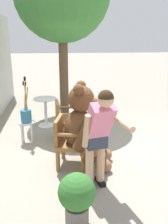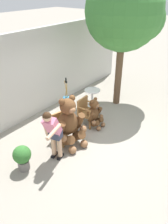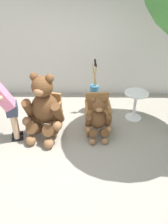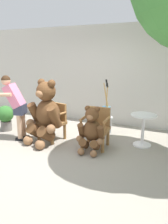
{
  "view_description": "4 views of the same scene",
  "coord_description": "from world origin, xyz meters",
  "px_view_note": "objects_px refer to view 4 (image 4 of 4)",
  "views": [
    {
      "loc": [
        -4.48,
        0.76,
        2.16
      ],
      "look_at": [
        0.01,
        0.23,
        0.79
      ],
      "focal_mm": 40.0,
      "sensor_mm": 36.0,
      "label": 1
    },
    {
      "loc": [
        -4.27,
        -3.01,
        3.96
      ],
      "look_at": [
        0.27,
        0.46,
        0.59
      ],
      "focal_mm": 35.0,
      "sensor_mm": 36.0,
      "label": 2
    },
    {
      "loc": [
        0.32,
        -3.54,
        3.11
      ],
      "look_at": [
        0.26,
        0.32,
        0.62
      ],
      "focal_mm": 35.0,
      "sensor_mm": 36.0,
      "label": 3
    },
    {
      "loc": [
        2.18,
        -3.69,
        1.96
      ],
      "look_at": [
        0.29,
        0.49,
        0.77
      ],
      "focal_mm": 35.0,
      "sensor_mm": 36.0,
      "label": 4
    }
  ],
  "objects_px": {
    "teddy_bear_large": "(45,112)",
    "white_stool": "(106,121)",
    "person_visitor": "(15,102)",
    "round_side_table": "(143,126)",
    "teddy_bear_small": "(91,130)",
    "wooden_chair_right": "(96,126)",
    "brush_bucket": "(106,110)",
    "potted_plant": "(6,116)",
    "wooden_chair_left": "(53,120)"
  },
  "relations": [
    {
      "from": "white_stool",
      "to": "round_side_table",
      "type": "relative_size",
      "value": 0.64
    },
    {
      "from": "white_stool",
      "to": "brush_bucket",
      "type": "height_order",
      "value": "brush_bucket"
    },
    {
      "from": "wooden_chair_left",
      "to": "white_stool",
      "type": "bearing_deg",
      "value": 37.81
    },
    {
      "from": "white_stool",
      "to": "brush_bucket",
      "type": "distance_m",
      "value": 0.28
    },
    {
      "from": "teddy_bear_large",
      "to": "wooden_chair_left",
      "type": "bearing_deg",
      "value": 82.94
    },
    {
      "from": "teddy_bear_small",
      "to": "wooden_chair_right",
      "type": "bearing_deg",
      "value": 91.28
    },
    {
      "from": "wooden_chair_right",
      "to": "round_side_table",
      "type": "distance_m",
      "value": 1.04
    },
    {
      "from": "person_visitor",
      "to": "brush_bucket",
      "type": "xyz_separation_m",
      "value": [
        1.83,
        1.19,
        -0.27
      ]
    },
    {
      "from": "brush_bucket",
      "to": "potted_plant",
      "type": "distance_m",
      "value": 2.68
    },
    {
      "from": "potted_plant",
      "to": "round_side_table",
      "type": "bearing_deg",
      "value": 7.49
    },
    {
      "from": "wooden_chair_left",
      "to": "white_stool",
      "type": "xyz_separation_m",
      "value": [
        1.05,
        0.82,
        -0.11
      ]
    },
    {
      "from": "wooden_chair_right",
      "to": "wooden_chair_left",
      "type": "bearing_deg",
      "value": -179.92
    },
    {
      "from": "white_stool",
      "to": "round_side_table",
      "type": "distance_m",
      "value": 1.05
    },
    {
      "from": "wooden_chair_right",
      "to": "person_visitor",
      "type": "xyz_separation_m",
      "value": [
        -1.88,
        -0.38,
        0.45
      ]
    },
    {
      "from": "brush_bucket",
      "to": "teddy_bear_small",
      "type": "bearing_deg",
      "value": -86.99
    },
    {
      "from": "white_stool",
      "to": "potted_plant",
      "type": "distance_m",
      "value": 2.67
    },
    {
      "from": "brush_bucket",
      "to": "round_side_table",
      "type": "distance_m",
      "value": 1.06
    },
    {
      "from": "potted_plant",
      "to": "teddy_bear_large",
      "type": "bearing_deg",
      "value": -9.76
    },
    {
      "from": "person_visitor",
      "to": "white_stool",
      "type": "height_order",
      "value": "person_visitor"
    },
    {
      "from": "wooden_chair_left",
      "to": "teddy_bear_large",
      "type": "height_order",
      "value": "teddy_bear_large"
    },
    {
      "from": "wooden_chair_left",
      "to": "teddy_bear_large",
      "type": "distance_m",
      "value": 0.36
    },
    {
      "from": "teddy_bear_large",
      "to": "brush_bucket",
      "type": "xyz_separation_m",
      "value": [
        1.08,
        1.07,
        -0.08
      ]
    },
    {
      "from": "wooden_chair_left",
      "to": "round_side_table",
      "type": "height_order",
      "value": "wooden_chair_left"
    },
    {
      "from": "wooden_chair_left",
      "to": "brush_bucket",
      "type": "distance_m",
      "value": 1.34
    },
    {
      "from": "teddy_bear_small",
      "to": "person_visitor",
      "type": "height_order",
      "value": "person_visitor"
    },
    {
      "from": "teddy_bear_small",
      "to": "teddy_bear_large",
      "type": "bearing_deg",
      "value": 178.21
    },
    {
      "from": "wooden_chair_right",
      "to": "brush_bucket",
      "type": "height_order",
      "value": "brush_bucket"
    },
    {
      "from": "teddy_bear_large",
      "to": "white_stool",
      "type": "bearing_deg",
      "value": 44.72
    },
    {
      "from": "teddy_bear_small",
      "to": "brush_bucket",
      "type": "xyz_separation_m",
      "value": [
        -0.06,
        1.11,
        0.17
      ]
    },
    {
      "from": "wooden_chair_right",
      "to": "person_visitor",
      "type": "bearing_deg",
      "value": -168.54
    },
    {
      "from": "teddy_bear_small",
      "to": "round_side_table",
      "type": "height_order",
      "value": "teddy_bear_small"
    },
    {
      "from": "wooden_chair_left",
      "to": "wooden_chair_right",
      "type": "xyz_separation_m",
      "value": [
        1.1,
        0.0,
        0.0
      ]
    },
    {
      "from": "wooden_chair_right",
      "to": "potted_plant",
      "type": "height_order",
      "value": "wooden_chair_right"
    },
    {
      "from": "teddy_bear_small",
      "to": "white_stool",
      "type": "height_order",
      "value": "teddy_bear_small"
    },
    {
      "from": "teddy_bear_large",
      "to": "brush_bucket",
      "type": "distance_m",
      "value": 1.53
    },
    {
      "from": "teddy_bear_large",
      "to": "white_stool",
      "type": "height_order",
      "value": "teddy_bear_large"
    },
    {
      "from": "wooden_chair_left",
      "to": "teddy_bear_large",
      "type": "xyz_separation_m",
      "value": [
        -0.03,
        -0.26,
        0.25
      ]
    },
    {
      "from": "wooden_chair_left",
      "to": "white_stool",
      "type": "height_order",
      "value": "wooden_chair_left"
    },
    {
      "from": "wooden_chair_left",
      "to": "teddy_bear_small",
      "type": "xyz_separation_m",
      "value": [
        1.11,
        -0.29,
        0.01
      ]
    },
    {
      "from": "person_visitor",
      "to": "brush_bucket",
      "type": "bearing_deg",
      "value": 33.13
    },
    {
      "from": "brush_bucket",
      "to": "person_visitor",
      "type": "bearing_deg",
      "value": -146.87
    },
    {
      "from": "person_visitor",
      "to": "white_stool",
      "type": "xyz_separation_m",
      "value": [
        1.83,
        1.2,
        -0.55
      ]
    },
    {
      "from": "teddy_bear_small",
      "to": "brush_bucket",
      "type": "bearing_deg",
      "value": 93.01
    },
    {
      "from": "teddy_bear_large",
      "to": "teddy_bear_small",
      "type": "height_order",
      "value": "teddy_bear_large"
    },
    {
      "from": "wooden_chair_right",
      "to": "teddy_bear_small",
      "type": "height_order",
      "value": "teddy_bear_small"
    },
    {
      "from": "wooden_chair_right",
      "to": "potted_plant",
      "type": "relative_size",
      "value": 1.26
    },
    {
      "from": "teddy_bear_large",
      "to": "brush_bucket",
      "type": "relative_size",
      "value": 1.54
    },
    {
      "from": "white_stool",
      "to": "potted_plant",
      "type": "bearing_deg",
      "value": -162.04
    },
    {
      "from": "person_visitor",
      "to": "teddy_bear_small",
      "type": "bearing_deg",
      "value": 2.66
    },
    {
      "from": "person_visitor",
      "to": "round_side_table",
      "type": "xyz_separation_m",
      "value": [
        2.81,
        0.84,
        -0.46
      ]
    }
  ]
}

